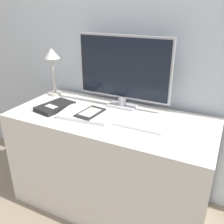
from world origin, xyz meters
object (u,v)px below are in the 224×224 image
laptop (87,114)px  notebook (55,107)px  ereader (90,113)px  monitor (123,70)px  keyboard (139,125)px  desk_lamp (52,61)px

laptop → notebook: size_ratio=1.29×
laptop → ereader: (0.03, -0.00, 0.02)m
monitor → laptop: 0.38m
monitor → notebook: size_ratio=2.40×
monitor → keyboard: monitor is taller
monitor → ereader: monitor is taller
monitor → notebook: monitor is taller
desk_lamp → keyboard: bearing=-15.8°
laptop → notebook: notebook is taller
monitor → keyboard: size_ratio=2.19×
keyboard → desk_lamp: (-0.80, 0.23, 0.27)m
monitor → notebook: 0.53m
laptop → desk_lamp: bearing=151.8°
keyboard → desk_lamp: size_ratio=0.82×
monitor → desk_lamp: size_ratio=1.81×
keyboard → desk_lamp: 0.87m
ereader → notebook: bearing=178.1°
keyboard → laptop: size_ratio=0.85×
laptop → notebook: bearing=178.7°
keyboard → desk_lamp: bearing=164.2°
ereader → desk_lamp: desk_lamp is taller
laptop → monitor: bearing=61.0°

